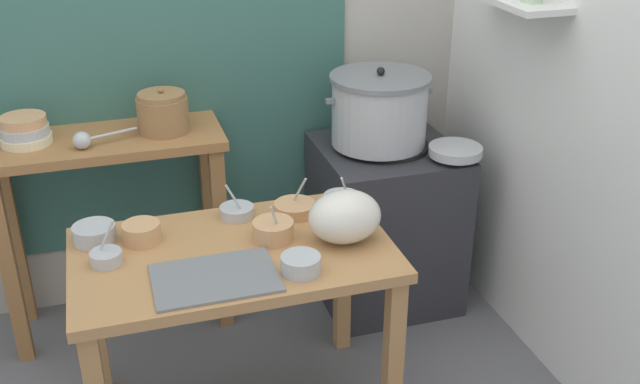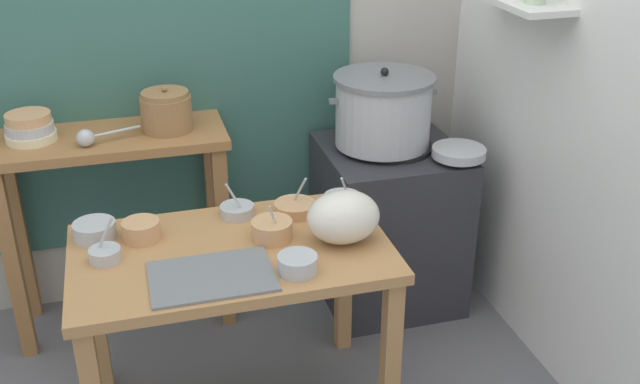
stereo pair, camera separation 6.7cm
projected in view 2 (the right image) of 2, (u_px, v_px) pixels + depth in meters
wall_back at (187, 17)px, 3.18m from camera, size 4.40×0.12×2.60m
wall_right at (573, 49)px, 2.72m from camera, size 0.30×3.20×2.60m
prep_table at (233, 276)px, 2.61m from camera, size 1.10×0.66×0.72m
back_shelf_table at (114, 184)px, 3.13m from camera, size 0.96×0.40×0.90m
stove_block at (388, 223)px, 3.44m from camera, size 0.60×0.61×0.78m
steamer_pot at (383, 110)px, 3.20m from camera, size 0.49×0.44×0.35m
clay_pot at (166, 111)px, 3.06m from camera, size 0.21×0.21×0.19m
bowl_stack_enamel at (30, 128)px, 2.96m from camera, size 0.20×0.20×0.12m
ladle at (88, 137)px, 2.92m from camera, size 0.25×0.12×0.07m
serving_tray at (212, 276)px, 2.39m from camera, size 0.40×0.28×0.01m
plastic_bag at (343, 217)px, 2.57m from camera, size 0.26×0.21×0.19m
wide_pan at (459, 152)px, 3.13m from camera, size 0.23×0.23×0.04m
prep_bowl_0 at (141, 230)px, 2.61m from camera, size 0.13×0.13×0.07m
prep_bowl_1 at (295, 207)px, 2.79m from camera, size 0.16×0.16×0.15m
prep_bowl_2 at (342, 202)px, 2.81m from camera, size 0.14×0.14×0.16m
prep_bowl_3 at (237, 210)px, 2.77m from camera, size 0.13×0.13×0.14m
prep_bowl_4 at (272, 229)px, 2.61m from camera, size 0.15×0.15×0.14m
prep_bowl_5 at (105, 254)px, 2.48m from camera, size 0.11×0.11×0.15m
prep_bowl_6 at (95, 230)px, 2.61m from camera, size 0.15×0.15×0.06m
prep_bowl_7 at (297, 263)px, 2.41m from camera, size 0.13×0.13×0.06m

